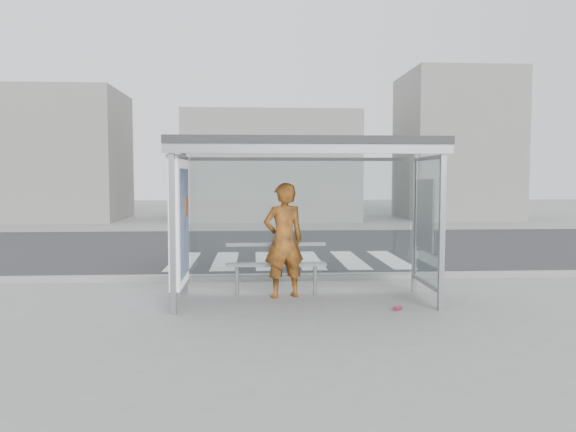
# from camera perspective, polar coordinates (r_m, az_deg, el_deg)

# --- Properties ---
(ground) EXTENTS (80.00, 80.00, 0.00)m
(ground) POSITION_cam_1_polar(r_m,az_deg,el_deg) (9.18, 1.71, -8.71)
(ground) COLOR slate
(ground) RESTS_ON ground
(road) EXTENTS (30.00, 10.00, 0.01)m
(road) POSITION_cam_1_polar(r_m,az_deg,el_deg) (16.06, -0.55, -3.21)
(road) COLOR #252528
(road) RESTS_ON ground
(curb) EXTENTS (30.00, 0.18, 0.12)m
(curb) POSITION_cam_1_polar(r_m,az_deg,el_deg) (11.07, 0.79, -6.19)
(curb) COLOR gray
(curb) RESTS_ON ground
(crosswalk) EXTENTS (5.55, 3.00, 0.00)m
(crosswalk) POSITION_cam_1_polar(r_m,az_deg,el_deg) (13.59, -0.01, -4.54)
(crosswalk) COLOR silver
(crosswalk) RESTS_ON ground
(bus_shelter) EXTENTS (4.25, 1.65, 2.62)m
(bus_shelter) POSITION_cam_1_polar(r_m,az_deg,el_deg) (8.99, -0.66, 3.77)
(bus_shelter) COLOR gray
(bus_shelter) RESTS_ON ground
(building_left) EXTENTS (6.00, 5.00, 6.00)m
(building_left) POSITION_cam_1_polar(r_m,az_deg,el_deg) (28.46, -22.43, 5.67)
(building_left) COLOR gray
(building_left) RESTS_ON ground
(building_center) EXTENTS (8.00, 5.00, 5.00)m
(building_center) POSITION_cam_1_polar(r_m,az_deg,el_deg) (26.93, -1.76, 5.02)
(building_center) COLOR gray
(building_center) RESTS_ON ground
(building_right) EXTENTS (5.00, 5.00, 7.00)m
(building_right) POSITION_cam_1_polar(r_m,az_deg,el_deg) (28.69, 16.65, 6.79)
(building_right) COLOR gray
(building_right) RESTS_ON ground
(person) EXTENTS (0.80, 0.64, 1.92)m
(person) POSITION_cam_1_polar(r_m,az_deg,el_deg) (9.37, -0.44, -2.49)
(person) COLOR #E74F15
(person) RESTS_ON ground
(bench) EXTENTS (1.72, 0.21, 0.89)m
(bench) POSITION_cam_1_polar(r_m,az_deg,el_deg) (9.62, -1.22, -4.92)
(bench) COLOR gray
(bench) RESTS_ON ground
(soda_can) EXTENTS (0.15, 0.14, 0.07)m
(soda_can) POSITION_cam_1_polar(r_m,az_deg,el_deg) (8.75, 11.06, -9.17)
(soda_can) COLOR #C93B6B
(soda_can) RESTS_ON ground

